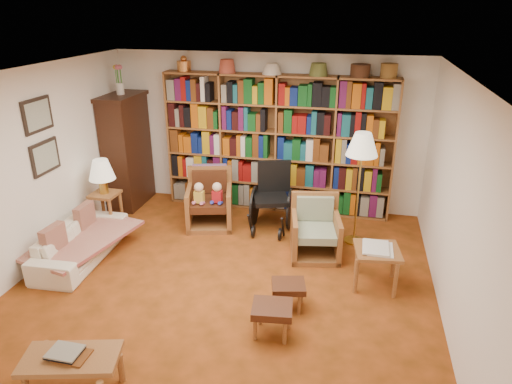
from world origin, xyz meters
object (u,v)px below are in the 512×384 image
(sofa, at_px, (81,242))
(footstool_a, at_px, (288,288))
(wheelchair, at_px, (272,199))
(coffee_table, at_px, (71,361))
(floor_lamp, at_px, (362,149))
(side_table_lamp, at_px, (106,203))
(footstool_b, at_px, (272,311))
(armchair_leather, at_px, (211,201))
(armchair_sage, at_px, (316,232))
(side_table_papers, at_px, (377,255))

(sofa, distance_m, footstool_a, 2.91)
(wheelchair, distance_m, coffee_table, 3.70)
(sofa, distance_m, floor_lamp, 3.95)
(sofa, height_order, coffee_table, sofa)
(side_table_lamp, xyz_separation_m, footstool_b, (2.89, -1.81, -0.14))
(sofa, bearing_deg, floor_lamp, -73.31)
(floor_lamp, bearing_deg, coffee_table, -125.45)
(armchair_leather, xyz_separation_m, footstool_a, (1.51, -1.88, -0.10))
(sofa, height_order, armchair_sage, armchair_sage)
(wheelchair, xyz_separation_m, floor_lamp, (1.25, -0.22, 0.93))
(armchair_leather, relative_size, coffee_table, 0.97)
(sofa, relative_size, coffee_table, 1.76)
(side_table_lamp, bearing_deg, wheelchair, 14.47)
(sofa, relative_size, side_table_papers, 2.72)
(side_table_papers, xyz_separation_m, coffee_table, (-2.63, -2.25, -0.12))
(sofa, xyz_separation_m, floor_lamp, (3.56, 1.27, 1.16))
(side_table_papers, relative_size, footstool_b, 1.31)
(armchair_sage, relative_size, footstool_a, 1.88)
(armchair_sage, bearing_deg, sofa, -164.38)
(armchair_leather, distance_m, footstool_a, 2.42)
(armchair_leather, xyz_separation_m, side_table_papers, (2.46, -1.21, 0.06))
(footstool_a, bearing_deg, footstool_b, -100.75)
(wheelchair, distance_m, floor_lamp, 1.57)
(armchair_sage, bearing_deg, side_table_papers, -39.28)
(armchair_leather, distance_m, armchair_sage, 1.77)
(armchair_leather, height_order, footstool_a, armchair_leather)
(side_table_lamp, height_order, wheelchair, wheelchair)
(side_table_papers, bearing_deg, footstool_a, -144.75)
(armchair_sage, xyz_separation_m, wheelchair, (-0.73, 0.64, 0.16))
(floor_lamp, distance_m, side_table_papers, 1.46)
(side_table_lamp, relative_size, side_table_papers, 1.00)
(side_table_lamp, bearing_deg, floor_lamp, 6.25)
(wheelchair, relative_size, coffee_table, 1.12)
(floor_lamp, bearing_deg, footstool_b, -109.32)
(side_table_papers, height_order, footstool_a, side_table_papers)
(armchair_sage, height_order, footstool_a, armchair_sage)
(wheelchair, height_order, coffee_table, wheelchair)
(side_table_lamp, distance_m, armchair_leather, 1.57)
(side_table_lamp, height_order, footstool_b, side_table_lamp)
(footstool_a, relative_size, coffee_table, 0.47)
(sofa, relative_size, footstool_b, 3.57)
(floor_lamp, bearing_deg, side_table_papers, -75.63)
(wheelchair, bearing_deg, side_table_lamp, -165.53)
(floor_lamp, height_order, coffee_table, floor_lamp)
(floor_lamp, xyz_separation_m, footstool_a, (-0.69, -1.73, -1.14))
(side_table_lamp, distance_m, wheelchair, 2.49)
(armchair_leather, xyz_separation_m, footstool_b, (1.42, -2.37, -0.07))
(floor_lamp, height_order, footstool_a, floor_lamp)
(wheelchair, height_order, footstool_a, wheelchair)
(side_table_lamp, xyz_separation_m, armchair_leather, (1.47, 0.55, -0.07))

